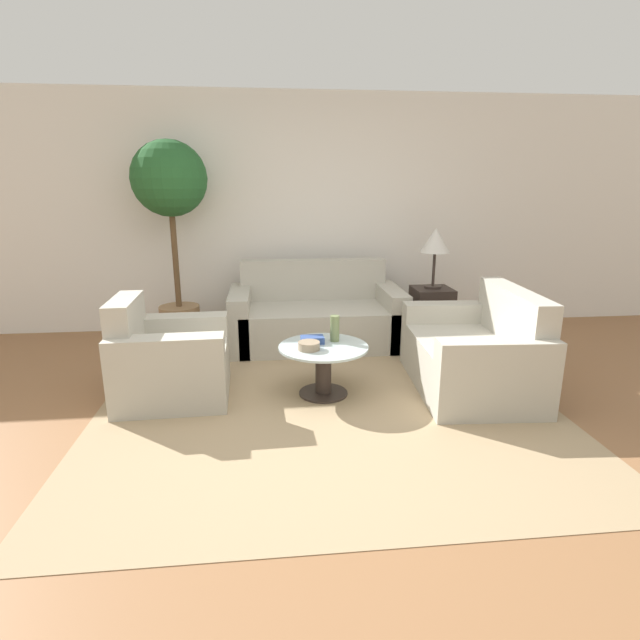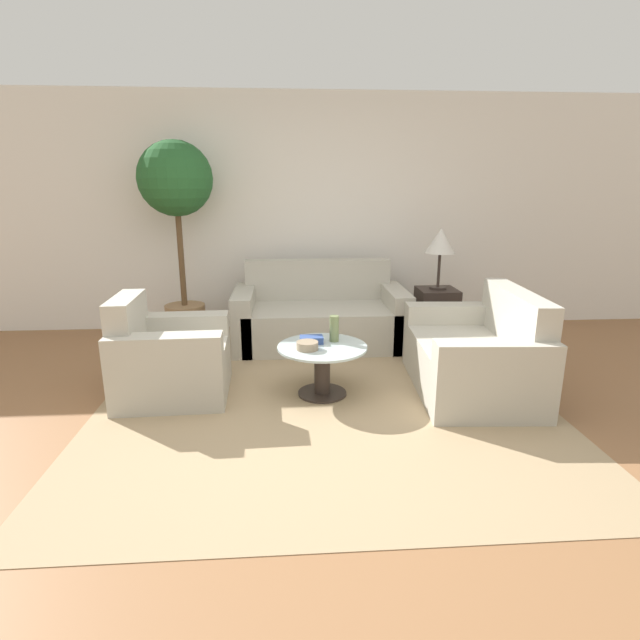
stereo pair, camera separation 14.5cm
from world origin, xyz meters
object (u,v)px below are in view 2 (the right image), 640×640
vase (334,329)px  loveseat (479,358)px  sofa_main (320,317)px  table_lamp (441,243)px  book_stack (312,340)px  bowl (307,346)px  armchair (166,362)px  coffee_table (322,363)px  potted_plant (177,199)px

vase → loveseat: bearing=-5.1°
sofa_main → vase: 1.27m
table_lamp → book_stack: bearing=-138.4°
vase → bowl: size_ratio=1.26×
sofa_main → vase: size_ratio=8.36×
armchair → vase: size_ratio=4.07×
sofa_main → coffee_table: bearing=-93.1°
table_lamp → potted_plant: (-2.67, 0.31, 0.42)m
sofa_main → bowl: sofa_main is taller
loveseat → table_lamp: (0.03, 1.30, 0.78)m
vase → book_stack: bearing=-169.0°
armchair → potted_plant: bearing=3.2°
sofa_main → table_lamp: 1.46m
bowl → potted_plant: bearing=126.3°
vase → bowl: bearing=-139.1°
loveseat → bowl: 1.41m
sofa_main → book_stack: (-0.15, -1.28, 0.16)m
coffee_table → vase: (0.10, 0.12, 0.25)m
table_lamp → vase: bearing=-135.1°
sofa_main → vase: sofa_main is taller
sofa_main → vase: bearing=-88.6°
coffee_table → table_lamp: table_lamp is taller
loveseat → potted_plant: potted_plant is taller
coffee_table → vase: 0.29m
coffee_table → book_stack: bearing=134.7°
sofa_main → armchair: (-1.30, -1.28, 0.00)m
book_stack → vase: bearing=9.2°
armchair → table_lamp: (2.53, 1.23, 0.78)m
table_lamp → bowl: table_lamp is taller
potted_plant → book_stack: size_ratio=11.13×
potted_plant → book_stack: potted_plant is taller
armchair → book_stack: size_ratio=4.63×
sofa_main → coffee_table: (-0.07, -1.36, -0.01)m
table_lamp → coffee_table: bearing=-134.9°
coffee_table → loveseat: bearing=0.5°
potted_plant → book_stack: bearing=-50.1°
sofa_main → potted_plant: (-1.44, 0.25, 1.20)m
vase → bowl: vase is taller
table_lamp → vase: table_lamp is taller
sofa_main → armchair: sofa_main is taller
sofa_main → loveseat: (1.20, -1.35, 0.00)m
table_lamp → bowl: bearing=-135.7°
armchair → book_stack: armchair is taller
loveseat → table_lamp: bearing=-177.8°
potted_plant → bowl: (1.25, -1.70, -1.04)m
armchair → book_stack: bearing=-92.1°
coffee_table → potted_plant: 2.44m
potted_plant → vase: potted_plant is taller
vase → book_stack: size_ratio=1.14×
armchair → loveseat: bearing=-93.6°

